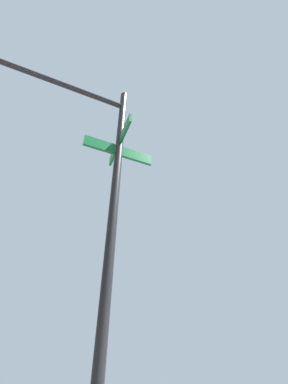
# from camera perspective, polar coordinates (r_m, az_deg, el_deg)

# --- Properties ---
(traffic_signal_near) EXTENTS (2.76, 1.97, 5.53)m
(traffic_signal_near) POSITION_cam_1_polar(r_m,az_deg,el_deg) (3.84, -22.89, 13.30)
(traffic_signal_near) COLOR black
(traffic_signal_near) RESTS_ON ground_plane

